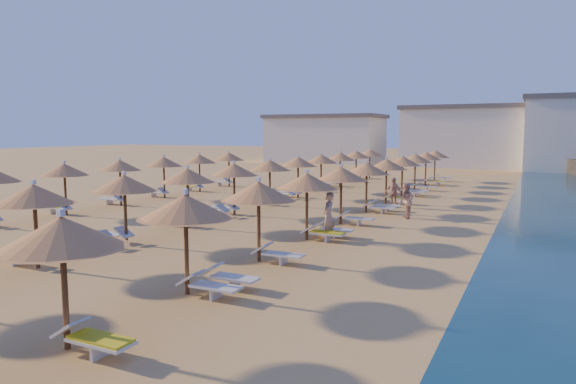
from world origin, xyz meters
The scene contains 9 objects.
ground centered at (0.00, 0.00, 0.00)m, with size 220.00×220.00×0.00m, color tan.
hotel_blocks centered at (3.21, 45.99, 3.70)m, with size 48.12×11.19×8.10m.
parasol_row_east centered at (3.48, 5.56, 2.28)m, with size 2.50×44.48×2.78m.
parasol_row_west centered at (-2.29, 5.56, 2.28)m, with size 2.50×44.48×2.78m.
parasol_row_inland centered at (-9.99, 3.65, 2.28)m, with size 2.50×25.40×2.78m.
loungers centered at (-1.28, 5.03, 0.34)m, with size 16.61×42.53×0.66m.
beachgoer_b centered at (5.80, 6.47, 0.86)m, with size 0.84×0.65×1.72m, color tan.
beachgoer_c centered at (4.28, 9.87, 0.85)m, with size 1.00×0.42×1.70m, color tan.
beachgoer_a centered at (4.22, 0.26, 0.94)m, with size 0.68×0.45×1.87m, color tan.
Camera 1 is at (11.65, -18.35, 4.25)m, focal length 32.00 mm.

